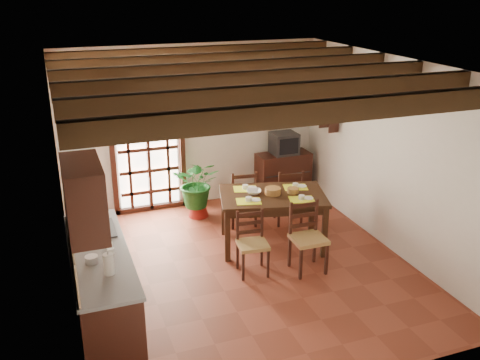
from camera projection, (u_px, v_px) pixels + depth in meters
name	position (u px, v px, depth m)	size (l,w,h in m)	color
ground_plane	(243.00, 267.00, 7.45)	(5.00, 5.00, 0.00)	brown
room_shell	(243.00, 143.00, 6.81)	(4.52, 5.02, 2.81)	silver
ceiling_beams	(244.00, 74.00, 6.51)	(4.50, 4.34, 0.20)	black
french_door	(148.00, 145.00, 8.93)	(1.26, 0.11, 2.32)	white
kitchen_counter	(102.00, 285.00, 6.13)	(0.64, 2.25, 1.38)	black
upper_cabinet	(84.00, 198.00, 4.99)	(0.35, 0.80, 0.70)	black
range_hood	(78.00, 168.00, 6.14)	(0.38, 0.60, 0.54)	white
counter_items	(97.00, 244.00, 6.04)	(0.50, 1.43, 0.25)	black
dining_table	(273.00, 201.00, 7.84)	(1.72, 1.34, 0.83)	#311C10
chair_near_left	(252.00, 254.00, 7.24)	(0.44, 0.42, 0.87)	#AA8648
chair_near_right	(307.00, 250.00, 7.29)	(0.45, 0.43, 0.97)	#AA8648
chair_far_left	(242.00, 207.00, 8.68)	(0.49, 0.47, 0.95)	#AA8648
chair_far_right	(288.00, 206.00, 8.75)	(0.52, 0.50, 0.94)	#AA8648
table_setting	(273.00, 187.00, 7.76)	(1.11, 0.74, 0.10)	#F3FF28
table_bowl	(254.00, 192.00, 7.82)	(0.22, 0.22, 0.05)	white
sideboard	(283.00, 175.00, 9.78)	(0.97, 0.44, 0.82)	black
crt_tv	(284.00, 143.00, 9.57)	(0.46, 0.42, 0.38)	black
fuse_box	(274.00, 100.00, 9.50)	(0.25, 0.03, 0.32)	white
plant_pot	(198.00, 210.00, 9.03)	(0.34, 0.34, 0.21)	maroon
potted_plant	(198.00, 185.00, 8.87)	(1.98, 1.70, 2.21)	#144C19
wall_shelf	(329.00, 122.00, 9.02)	(0.20, 0.42, 0.20)	black
shelf_vase	(329.00, 114.00, 8.97)	(0.15, 0.15, 0.15)	#B2BFB2
shelf_flowers	(330.00, 102.00, 8.89)	(0.14, 0.14, 0.36)	#F3FF28
framed_picture	(335.00, 90.00, 8.85)	(0.03, 0.32, 0.32)	brown
pendant_lamp	(272.00, 109.00, 7.45)	(0.36, 0.36, 0.84)	black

